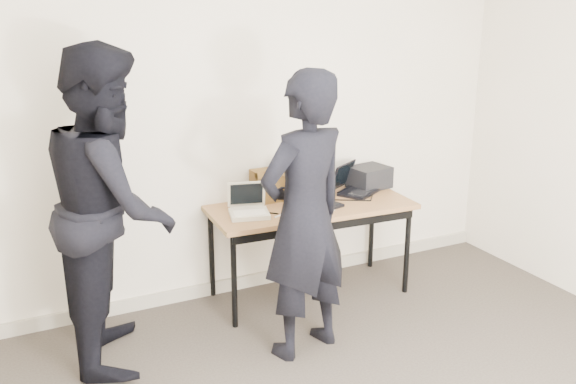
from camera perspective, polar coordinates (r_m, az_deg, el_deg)
room at (r=2.77m, az=12.92°, el=-1.15°), size 4.60×4.60×2.80m
desk at (r=4.73m, az=2.05°, el=-1.83°), size 1.53×0.73×0.72m
laptop_beige at (r=4.50m, az=-3.53°, el=-1.50°), size 0.33×0.32×0.22m
laptop_center at (r=4.68m, az=2.42°, el=-0.64°), size 0.36×0.35×0.23m
laptop_right at (r=5.02m, az=5.79°, el=0.53°), size 0.42×0.41×0.23m
leather_satchel at (r=4.79m, az=-1.10°, el=0.76°), size 0.36×0.18×0.25m
tissue at (r=4.77m, az=-0.81°, el=2.63°), size 0.14×0.11×0.08m
equipment_box at (r=5.16m, az=7.24°, el=1.32°), size 0.33×0.29×0.17m
power_brick at (r=4.47m, az=0.60°, el=-1.96°), size 0.09×0.06×0.03m
cables at (r=4.73m, az=2.57°, el=-1.04°), size 1.15×0.41×0.01m
person_typist at (r=3.91m, az=1.47°, el=-2.25°), size 0.75×0.59×1.81m
person_observer at (r=4.01m, az=-15.38°, el=-1.23°), size 0.95×1.10×1.95m
baseboard at (r=5.06m, az=-4.21°, el=-8.02°), size 4.50×0.03×0.10m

